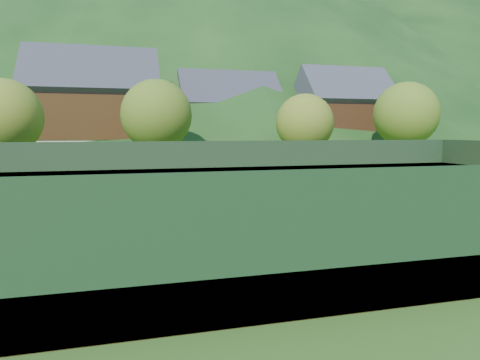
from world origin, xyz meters
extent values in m
plane|color=#2C5019|center=(0.00, 0.00, 0.00)|extent=(400.00, 400.00, 0.00)
cube|color=#BB4C1E|center=(0.00, 0.00, 0.01)|extent=(40.00, 24.00, 0.02)
cone|color=#163713|center=(10.00, 160.00, 55.00)|extent=(280.00, 280.00, 110.00)
cone|color=#153412|center=(90.00, 150.00, 47.50)|extent=(260.00, 260.00, 95.00)
imported|color=#174E99|center=(-3.89, -2.73, 0.98)|extent=(0.71, 0.47, 1.91)
imported|color=#F25515|center=(1.03, 2.25, 0.67)|extent=(0.68, 0.56, 1.30)
imported|color=orange|center=(4.18, 3.07, 0.79)|extent=(0.92, 0.42, 1.53)
imported|color=orange|center=(7.79, 2.93, 0.71)|extent=(0.77, 0.61, 1.39)
imported|color=orange|center=(6.05, 2.77, 0.74)|extent=(0.98, 0.61, 1.45)
sphere|color=#CDDD24|center=(1.28, -6.85, 0.05)|extent=(0.07, 0.07, 0.07)
sphere|color=#CDDD24|center=(-1.82, -9.21, 0.05)|extent=(0.07, 0.07, 0.07)
sphere|color=#CDDD24|center=(-8.73, -7.91, 0.05)|extent=(0.07, 0.07, 0.07)
sphere|color=#CDDD24|center=(4.60, -1.12, 0.05)|extent=(0.07, 0.07, 0.07)
sphere|color=#CDDD24|center=(-9.31, -2.82, 0.05)|extent=(0.07, 0.07, 0.07)
sphere|color=#CDDD24|center=(-5.71, -5.74, 0.05)|extent=(0.07, 0.07, 0.07)
sphere|color=#CDDD24|center=(4.42, -3.86, 0.05)|extent=(0.07, 0.07, 0.07)
sphere|color=#CDDD24|center=(1.73, -6.40, 0.05)|extent=(0.07, 0.07, 0.07)
sphere|color=#CDDD24|center=(-5.67, -1.42, 0.05)|extent=(0.07, 0.07, 0.07)
sphere|color=#CDDD24|center=(2.32, -5.44, 0.05)|extent=(0.07, 0.07, 0.07)
sphere|color=#CDDD24|center=(2.82, -8.45, 0.05)|extent=(0.07, 0.07, 0.07)
sphere|color=#CDDD24|center=(3.15, -0.99, 0.05)|extent=(0.07, 0.07, 0.07)
sphere|color=#CDDD24|center=(5.92, -1.42, 0.05)|extent=(0.07, 0.07, 0.07)
sphere|color=#CDDD24|center=(-4.78, -8.62, 0.05)|extent=(0.07, 0.07, 0.07)
sphere|color=#CDDD24|center=(1.86, -5.11, 0.05)|extent=(0.07, 0.07, 0.07)
sphere|color=#CDDD24|center=(-8.49, -7.20, 0.05)|extent=(0.07, 0.07, 0.07)
sphere|color=#CDDD24|center=(-1.26, -6.32, 0.05)|extent=(0.07, 0.07, 0.07)
sphere|color=#CDDD24|center=(1.04, -7.79, 0.05)|extent=(0.07, 0.07, 0.07)
sphere|color=#CDDD24|center=(-3.98, -5.43, 0.05)|extent=(0.07, 0.07, 0.07)
sphere|color=#CDDD24|center=(-8.85, -4.32, 0.05)|extent=(0.07, 0.07, 0.07)
sphere|color=#CDDD24|center=(-6.86, -4.52, 0.05)|extent=(0.07, 0.07, 0.07)
sphere|color=#CDDD24|center=(-4.86, -7.03, 0.05)|extent=(0.07, 0.07, 0.07)
sphere|color=#CDDD24|center=(-1.51, -2.70, 0.05)|extent=(0.07, 0.07, 0.07)
sphere|color=#CDDD24|center=(-6.28, -4.72, 0.05)|extent=(0.07, 0.07, 0.07)
sphere|color=#CDDD24|center=(2.76, -6.75, 0.05)|extent=(0.07, 0.07, 0.07)
cube|color=white|center=(-11.88, 0.00, 0.02)|extent=(0.06, 10.97, 0.00)
cube|color=silver|center=(11.88, 0.00, 0.02)|extent=(0.06, 10.97, 0.00)
cube|color=silver|center=(0.00, -5.49, 0.02)|extent=(23.77, 0.06, 0.00)
cube|color=white|center=(0.00, 5.49, 0.02)|extent=(23.77, 0.06, 0.00)
cube|color=white|center=(0.00, -4.12, 0.02)|extent=(23.77, 0.06, 0.00)
cube|color=white|center=(0.00, 4.12, 0.02)|extent=(23.77, 0.06, 0.00)
cube|color=white|center=(-6.40, 0.00, 0.02)|extent=(0.06, 8.23, 0.00)
cube|color=white|center=(6.40, 0.00, 0.02)|extent=(0.06, 8.23, 0.00)
cube|color=white|center=(0.00, 0.00, 0.02)|extent=(12.80, 0.06, 0.00)
cube|color=white|center=(0.00, 0.00, 0.02)|extent=(0.06, 10.97, 0.00)
cube|color=black|center=(0.00, 0.00, 0.47)|extent=(0.03, 11.97, 0.90)
cube|color=white|center=(0.00, 0.00, 0.94)|extent=(0.05, 11.97, 0.06)
cylinder|color=black|center=(0.00, -5.99, 0.57)|extent=(0.10, 0.10, 1.10)
cylinder|color=black|center=(0.00, 5.99, 0.57)|extent=(0.10, 0.10, 1.10)
cube|color=black|center=(0.00, 12.00, 1.52)|extent=(40.00, 0.05, 3.00)
cube|color=#195A26|center=(0.00, 12.00, 0.52)|extent=(40.40, 0.05, 1.00)
cube|color=black|center=(0.00, -12.00, 1.52)|extent=(40.00, 0.05, 3.00)
cube|color=#185626|center=(0.00, -12.00, 0.52)|extent=(40.40, 0.05, 1.00)
cylinder|color=black|center=(-5.95, -4.13, 0.30)|extent=(0.02, 0.02, 0.55)
cylinder|color=black|center=(-5.40, -4.13, 0.30)|extent=(0.02, 0.02, 0.55)
cylinder|color=black|center=(-5.95, -3.58, 0.30)|extent=(0.02, 0.02, 0.55)
cylinder|color=black|center=(-5.40, -3.58, 0.30)|extent=(0.02, 0.02, 0.55)
cube|color=black|center=(-5.67, -3.86, 0.57)|extent=(0.55, 0.55, 0.02)
cube|color=black|center=(-5.67, -4.13, 0.80)|extent=(0.55, 0.02, 0.45)
cube|color=black|center=(-5.67, -3.58, 0.80)|extent=(0.55, 0.02, 0.45)
cube|color=black|center=(-5.95, -3.86, 0.80)|extent=(0.02, 0.55, 0.45)
cube|color=black|center=(-5.40, -3.86, 0.80)|extent=(0.02, 0.55, 0.45)
sphere|color=#CCE526|center=(-5.88, -4.06, 0.99)|extent=(0.07, 0.07, 0.07)
sphere|color=#CCE526|center=(-5.88, -3.93, 0.99)|extent=(0.07, 0.07, 0.07)
sphere|color=#CCE526|center=(-5.88, -3.79, 0.99)|extent=(0.07, 0.07, 0.07)
sphere|color=#CCE526|center=(-5.88, -3.65, 0.99)|extent=(0.07, 0.07, 0.07)
sphere|color=#CCE526|center=(-5.74, -4.06, 0.99)|extent=(0.07, 0.07, 0.07)
sphere|color=#CCE526|center=(-5.74, -3.93, 0.99)|extent=(0.07, 0.07, 0.07)
sphere|color=#CCE526|center=(-5.74, -3.79, 0.99)|extent=(0.07, 0.07, 0.07)
sphere|color=#CCE526|center=(-5.74, -3.65, 0.99)|extent=(0.07, 0.07, 0.07)
sphere|color=#CCE526|center=(-5.60, -4.06, 0.99)|extent=(0.07, 0.07, 0.07)
sphere|color=#CCE526|center=(-5.60, -3.93, 0.99)|extent=(0.07, 0.07, 0.07)
sphere|color=#CCE526|center=(-5.60, -3.79, 0.99)|extent=(0.07, 0.07, 0.07)
sphere|color=#CCE526|center=(-5.60, -3.65, 0.99)|extent=(0.07, 0.07, 0.07)
sphere|color=#CCE526|center=(-5.47, -4.06, 0.99)|extent=(0.07, 0.07, 0.07)
sphere|color=#CCE526|center=(-5.47, -3.93, 0.99)|extent=(0.07, 0.07, 0.07)
sphere|color=#CCE526|center=(-5.47, -3.79, 0.99)|extent=(0.07, 0.07, 0.07)
sphere|color=#CCE526|center=(-5.47, -3.65, 0.99)|extent=(0.07, 0.07, 0.07)
cube|color=beige|center=(-10.00, 30.00, 1.44)|extent=(12.00, 9.00, 2.88)
cube|color=#38210F|center=(-10.00, 30.00, 5.12)|extent=(12.24, 9.18, 4.48)
cube|color=#3D3D44|center=(-10.00, 30.00, 7.96)|extent=(13.80, 9.93, 9.93)
cube|color=beige|center=(6.00, 34.00, 1.26)|extent=(11.00, 8.00, 2.52)
cube|color=#391C0F|center=(6.00, 34.00, 4.48)|extent=(11.22, 8.16, 3.92)
cube|color=#3C3C43|center=(6.00, 34.00, 7.04)|extent=(12.65, 8.82, 8.82)
cube|color=beige|center=(20.00, 30.00, 1.35)|extent=(10.00, 8.00, 2.70)
cube|color=#351C0E|center=(20.00, 30.00, 4.80)|extent=(10.20, 8.16, 4.20)
cube|color=#43434B|center=(20.00, 30.00, 7.50)|extent=(11.50, 8.82, 8.82)
cylinder|color=#43291A|center=(-16.00, 18.00, 1.35)|extent=(0.36, 0.36, 2.70)
sphere|color=#537820|center=(-16.00, 18.00, 4.88)|extent=(6.00, 6.00, 6.00)
cylinder|color=#3C2718|center=(-4.00, 20.00, 1.44)|extent=(0.36, 0.36, 2.88)
sphere|color=#426D1D|center=(-4.00, 20.00, 5.20)|extent=(6.40, 6.40, 6.40)
cylinder|color=#3F2619|center=(10.00, 19.00, 1.26)|extent=(0.36, 0.36, 2.52)
sphere|color=#557A20|center=(10.00, 19.00, 4.55)|extent=(5.60, 5.60, 5.60)
cylinder|color=#422C1A|center=(22.00, 20.00, 1.53)|extent=(0.36, 0.36, 3.06)
sphere|color=#45721E|center=(22.00, 20.00, 5.53)|extent=(6.80, 6.80, 6.80)
camera|label=1|loc=(-6.92, -19.53, 3.75)|focal=32.00mm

